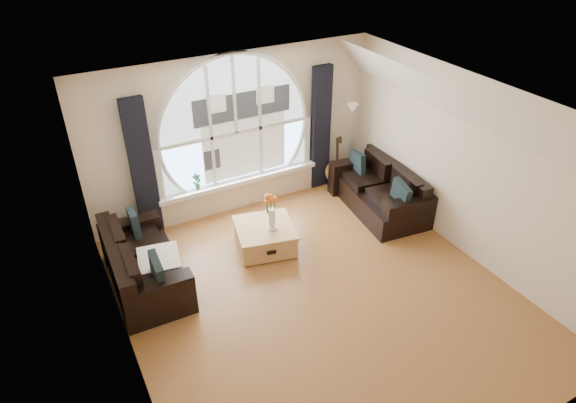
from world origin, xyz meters
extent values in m
cube|color=brown|center=(0.00, 0.00, 0.00)|extent=(5.00, 5.50, 0.01)
cube|color=silver|center=(0.00, 0.00, 2.70)|extent=(5.00, 5.50, 0.01)
cube|color=beige|center=(0.00, 2.75, 1.35)|extent=(5.00, 0.01, 2.70)
cube|color=beige|center=(0.00, -2.75, 1.35)|extent=(5.00, 0.01, 2.70)
cube|color=beige|center=(-2.50, 0.00, 1.35)|extent=(0.01, 5.50, 2.70)
cube|color=beige|center=(2.50, 0.00, 1.35)|extent=(0.01, 5.50, 2.70)
cube|color=silver|center=(2.20, 0.00, 2.35)|extent=(0.92, 5.50, 0.72)
cube|color=silver|center=(0.00, 2.72, 1.62)|extent=(2.60, 0.06, 2.15)
cube|color=white|center=(0.00, 2.65, 0.51)|extent=(2.90, 0.22, 0.08)
cube|color=white|center=(0.00, 2.69, 1.62)|extent=(2.76, 0.08, 2.15)
cube|color=silver|center=(0.15, 2.71, 1.50)|extent=(1.70, 0.02, 1.50)
cube|color=black|center=(-1.60, 2.63, 1.15)|extent=(0.35, 0.12, 2.30)
cube|color=black|center=(1.60, 2.63, 1.15)|extent=(0.35, 0.12, 2.30)
cube|color=black|center=(-2.02, 1.39, 0.40)|extent=(0.94, 1.81, 0.80)
cube|color=black|center=(2.05, 1.40, 0.40)|extent=(1.10, 1.89, 0.80)
cube|color=#A87845|center=(-0.16, 1.35, 0.22)|extent=(1.06, 1.06, 0.43)
cube|color=silver|center=(-1.85, 1.20, 0.50)|extent=(0.64, 0.64, 0.10)
cube|color=white|center=(-0.08, 1.26, 0.78)|extent=(0.24, 0.24, 0.70)
cube|color=#B2B2B2|center=(2.12, 2.42, 0.80)|extent=(0.24, 0.24, 1.60)
cube|color=olive|center=(1.84, 2.46, 0.53)|extent=(0.42, 0.35, 1.06)
imported|color=#1E6023|center=(-0.76, 2.65, 0.70)|extent=(0.17, 0.14, 0.29)
camera|label=1|loc=(-2.83, -4.34, 4.80)|focal=31.11mm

